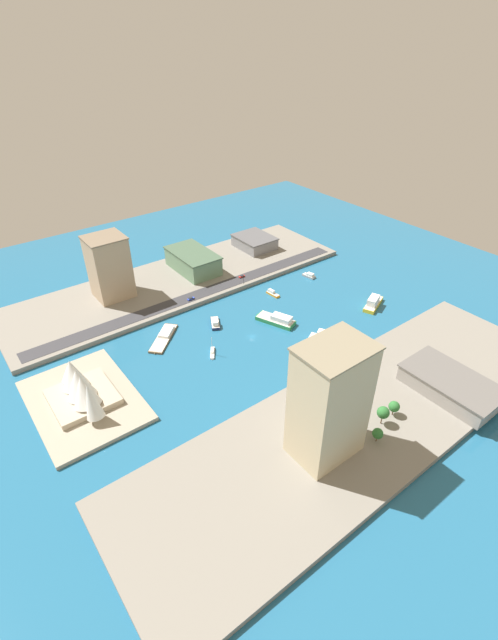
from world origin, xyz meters
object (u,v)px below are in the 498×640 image
object	(u,v)px
patrol_launch_navy	(215,323)
opera_landmark	(80,387)
ferry_green_doubledeck	(277,320)
barge_flat_brown	(164,336)
carpark_squat_concrete	(451,385)
apartment_midrise_tan	(109,267)
yacht_sleek_gray	(309,275)
terminal_long_green	(193,261)
hatchback_blue	(191,299)
traffic_light_waterfront	(244,278)
sailboat_small_white	(213,352)
pickup_red	(242,276)
ferry_white_commuter	(332,340)
office_block_beige	(329,402)
ferry_yellow_fast	(373,303)
water_taxi_orange	(273,293)
warehouse_low_gray	(255,242)

from	to	relation	value
patrol_launch_navy	opera_landmark	bearing A→B (deg)	101.21
ferry_green_doubledeck	barge_flat_brown	size ratio (longest dim) A/B	0.98
carpark_squat_concrete	apartment_midrise_tan	xyz separation A→B (m)	(186.21, 91.84, 16.04)
yacht_sleek_gray	terminal_long_green	size ratio (longest dim) A/B	0.26
hatchback_blue	traffic_light_waterfront	world-z (taller)	traffic_light_waterfront
terminal_long_green	sailboat_small_white	bearing A→B (deg)	154.63
sailboat_small_white	pickup_red	xyz separation A→B (m)	(57.21, -62.44, 2.92)
ferry_white_commuter	opera_landmark	xyz separation A→B (m)	(38.81, 129.41, 7.66)
sailboat_small_white	ferry_white_commuter	xyz separation A→B (m)	(-33.49, -59.16, 1.81)
carpark_squat_concrete	terminal_long_green	bearing A→B (deg)	9.53
traffic_light_waterfront	patrol_launch_navy	bearing A→B (deg)	122.60
patrol_launch_navy	ferry_white_commuter	bearing A→B (deg)	-142.94
yacht_sleek_gray	apartment_midrise_tan	world-z (taller)	apartment_midrise_tan
office_block_beige	pickup_red	distance (m)	158.30
sailboat_small_white	office_block_beige	world-z (taller)	office_block_beige
terminal_long_green	opera_landmark	world-z (taller)	opera_landmark
opera_landmark	yacht_sleek_gray	bearing A→B (deg)	-81.12
yacht_sleek_gray	office_block_beige	distance (m)	160.75
office_block_beige	opera_landmark	bearing A→B (deg)	37.44
barge_flat_brown	ferry_green_doubledeck	bearing A→B (deg)	-113.97
ferry_yellow_fast	hatchback_blue	distance (m)	117.60
ferry_white_commuter	pickup_red	xyz separation A→B (m)	(90.70, -3.28, 1.11)
carpark_squat_concrete	traffic_light_waterfront	bearing A→B (deg)	5.91
sailboat_small_white	barge_flat_brown	world-z (taller)	sailboat_small_white
water_taxi_orange	patrol_launch_navy	xyz separation A→B (m)	(-6.59, 50.62, 0.23)
terminal_long_green	pickup_red	size ratio (longest dim) A/B	9.26
sailboat_small_white	office_block_beige	distance (m)	90.40
warehouse_low_gray	apartment_midrise_tan	xyz separation A→B (m)	(-3.71, 119.66, 15.89)
ferry_green_doubledeck	patrol_launch_navy	xyz separation A→B (m)	(20.84, 31.35, -0.77)
ferry_white_commuter	carpark_squat_concrete	distance (m)	66.15
warehouse_low_gray	ferry_yellow_fast	bearing A→B (deg)	-175.52
ferry_yellow_fast	pickup_red	world-z (taller)	ferry_yellow_fast
sailboat_small_white	water_taxi_orange	world-z (taller)	sailboat_small_white
ferry_yellow_fast	ferry_white_commuter	bearing A→B (deg)	103.76
warehouse_low_gray	traffic_light_waterfront	distance (m)	60.95
ferry_white_commuter	barge_flat_brown	world-z (taller)	ferry_white_commuter
ferry_yellow_fast	hatchback_blue	bearing A→B (deg)	51.13
ferry_green_doubledeck	ferry_yellow_fast	bearing A→B (deg)	-110.42
ferry_green_doubledeck	ferry_yellow_fast	xyz separation A→B (m)	(-22.87, -61.41, 0.53)
patrol_launch_navy	ferry_green_doubledeck	bearing A→B (deg)	-123.61
sailboat_small_white	warehouse_low_gray	size ratio (longest dim) A/B	0.38
barge_flat_brown	office_block_beige	distance (m)	119.36
traffic_light_waterfront	pickup_red	bearing A→B (deg)	-29.09
terminal_long_green	opera_landmark	bearing A→B (deg)	126.43
warehouse_low_gray	apartment_midrise_tan	size ratio (longest dim) A/B	0.75
carpark_squat_concrete	apartment_midrise_tan	size ratio (longest dim) A/B	1.10
carpark_squat_concrete	traffic_light_waterfront	xyz separation A→B (m)	(146.74, 15.20, -0.14)
apartment_midrise_tan	terminal_long_green	xyz separation A→B (m)	(-0.22, -60.63, -13.55)
ferry_green_doubledeck	barge_flat_brown	bearing A→B (deg)	66.03
water_taxi_orange	warehouse_low_gray	bearing A→B (deg)	-27.96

